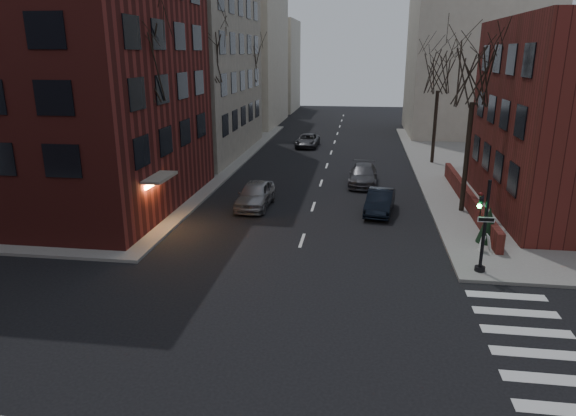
# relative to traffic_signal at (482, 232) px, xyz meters

# --- Properties ---
(ground) EXTENTS (160.00, 160.00, 0.00)m
(ground) POSITION_rel_traffic_signal_xyz_m (-7.94, -8.99, -1.91)
(ground) COLOR black
(ground) RESTS_ON ground
(sidewalk_far_left) EXTENTS (44.00, 44.00, 0.15)m
(sidewalk_far_left) POSITION_rel_traffic_signal_xyz_m (-36.94, 21.01, -1.83)
(sidewalk_far_left) COLOR gray
(sidewalk_far_left) RESTS_ON ground
(building_left_brick) EXTENTS (15.00, 15.00, 18.00)m
(building_left_brick) POSITION_rel_traffic_signal_xyz_m (-23.44, 7.51, 7.09)
(building_left_brick) COLOR maroon
(building_left_brick) RESTS_ON ground
(low_wall_right) EXTENTS (0.35, 16.00, 1.00)m
(low_wall_right) POSITION_rel_traffic_signal_xyz_m (1.36, 10.01, -1.26)
(low_wall_right) COLOR maroon
(low_wall_right) RESTS_ON sidewalk_far_right
(building_distant_la) EXTENTS (14.00, 16.00, 18.00)m
(building_distant_la) POSITION_rel_traffic_signal_xyz_m (-22.94, 46.01, 7.09)
(building_distant_la) COLOR beige
(building_distant_la) RESTS_ON ground
(building_distant_ra) EXTENTS (14.00, 14.00, 16.00)m
(building_distant_ra) POSITION_rel_traffic_signal_xyz_m (7.06, 41.01, 6.09)
(building_distant_ra) COLOR beige
(building_distant_ra) RESTS_ON ground
(building_distant_lb) EXTENTS (10.00, 12.00, 14.00)m
(building_distant_lb) POSITION_rel_traffic_signal_xyz_m (-20.94, 63.01, 5.09)
(building_distant_lb) COLOR beige
(building_distant_lb) RESTS_ON ground
(traffic_signal) EXTENTS (0.76, 0.44, 4.00)m
(traffic_signal) POSITION_rel_traffic_signal_xyz_m (0.00, 0.00, 0.00)
(traffic_signal) COLOR black
(traffic_signal) RESTS_ON sidewalk_far_right
(tree_left_a) EXTENTS (4.18, 4.18, 10.26)m
(tree_left_a) POSITION_rel_traffic_signal_xyz_m (-16.74, 5.01, 6.56)
(tree_left_a) COLOR #2D231C
(tree_left_a) RESTS_ON sidewalk_far_left
(tree_left_b) EXTENTS (4.40, 4.40, 10.80)m
(tree_left_b) POSITION_rel_traffic_signal_xyz_m (-16.74, 17.01, 7.00)
(tree_left_b) COLOR #2D231C
(tree_left_b) RESTS_ON sidewalk_far_left
(tree_left_c) EXTENTS (3.96, 3.96, 9.72)m
(tree_left_c) POSITION_rel_traffic_signal_xyz_m (-16.74, 31.01, 6.12)
(tree_left_c) COLOR #2D231C
(tree_left_c) RESTS_ON sidewalk_far_left
(tree_right_a) EXTENTS (3.96, 3.96, 9.72)m
(tree_right_a) POSITION_rel_traffic_signal_xyz_m (0.86, 9.01, 6.12)
(tree_right_a) COLOR #2D231C
(tree_right_a) RESTS_ON sidewalk_far_right
(tree_right_b) EXTENTS (3.74, 3.74, 9.18)m
(tree_right_b) POSITION_rel_traffic_signal_xyz_m (0.86, 23.01, 5.68)
(tree_right_b) COLOR #2D231C
(tree_right_b) RESTS_ON sidewalk_far_right
(streetlamp_near) EXTENTS (0.36, 0.36, 6.28)m
(streetlamp_near) POSITION_rel_traffic_signal_xyz_m (-16.14, 13.01, 2.33)
(streetlamp_near) COLOR black
(streetlamp_near) RESTS_ON sidewalk_far_left
(streetlamp_far) EXTENTS (0.36, 0.36, 6.28)m
(streetlamp_far) POSITION_rel_traffic_signal_xyz_m (-16.14, 33.01, 2.33)
(streetlamp_far) COLOR black
(streetlamp_far) RESTS_ON sidewalk_far_left
(parked_sedan) EXTENTS (2.00, 4.36, 1.38)m
(parked_sedan) POSITION_rel_traffic_signal_xyz_m (-3.94, 8.26, -1.22)
(parked_sedan) COLOR black
(parked_sedan) RESTS_ON ground
(car_lane_silver) EXTENTS (2.02, 4.71, 1.58)m
(car_lane_silver) POSITION_rel_traffic_signal_xyz_m (-11.44, 8.41, -1.12)
(car_lane_silver) COLOR gray
(car_lane_silver) RESTS_ON ground
(car_lane_gray) EXTENTS (2.14, 4.89, 1.40)m
(car_lane_gray) POSITION_rel_traffic_signal_xyz_m (-4.93, 15.03, -1.21)
(car_lane_gray) COLOR #404046
(car_lane_gray) RESTS_ON ground
(car_lane_far) EXTENTS (2.26, 4.64, 1.27)m
(car_lane_far) POSITION_rel_traffic_signal_xyz_m (-10.49, 29.74, -1.27)
(car_lane_far) COLOR #3B3B40
(car_lane_far) RESTS_ON ground
(sandwich_board) EXTENTS (0.39, 0.54, 0.83)m
(sandwich_board) POSITION_rel_traffic_signal_xyz_m (0.77, 2.37, -1.34)
(sandwich_board) COLOR white
(sandwich_board) RESTS_ON sidewalk_far_right
(evergreen_shrub) EXTENTS (1.16, 1.16, 1.79)m
(evergreen_shrub) POSITION_rel_traffic_signal_xyz_m (1.15, 3.67, -0.86)
(evergreen_shrub) COLOR black
(evergreen_shrub) RESTS_ON sidewalk_far_right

